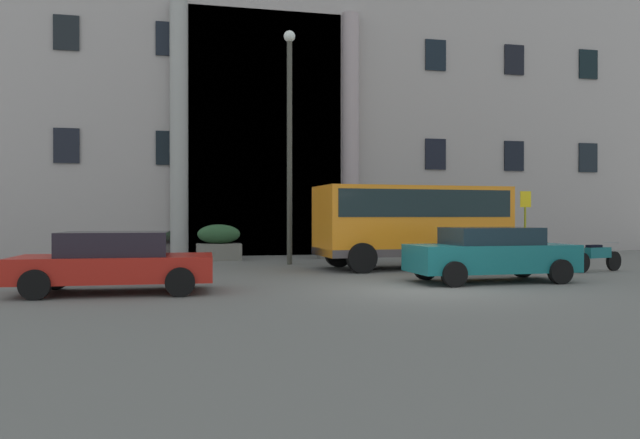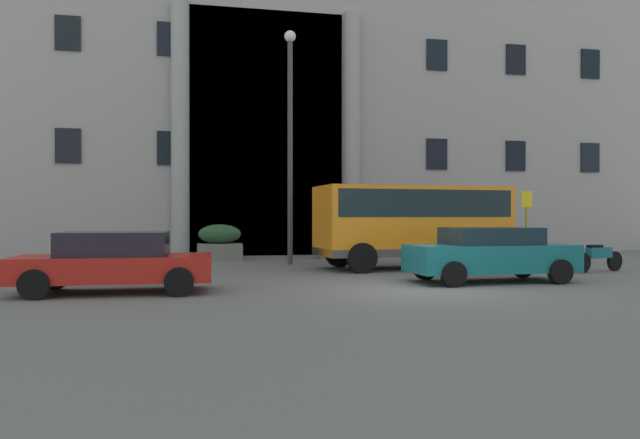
{
  "view_description": "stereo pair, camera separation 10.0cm",
  "coord_description": "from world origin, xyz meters",
  "px_view_note": "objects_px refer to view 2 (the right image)",
  "views": [
    {
      "loc": [
        -5.42,
        -13.43,
        1.71
      ],
      "look_at": [
        -1.45,
        4.2,
        1.59
      ],
      "focal_mm": 34.97,
      "sensor_mm": 36.0,
      "label": 1
    },
    {
      "loc": [
        -5.32,
        -13.45,
        1.71
      ],
      "look_at": [
        -1.45,
        4.2,
        1.59
      ],
      "focal_mm": 34.97,
      "sensor_mm": 36.0,
      "label": 2
    }
  ],
  "objects_px": {
    "orange_minibus": "(413,219)",
    "lamppost_plaza_centre": "(290,129)",
    "parked_coupe_end": "(491,254)",
    "parked_hatchback_near": "(115,261)",
    "hedge_planter_far_east": "(471,237)",
    "scooter_by_planter": "(598,257)",
    "bus_stop_sign": "(526,218)",
    "hedge_planter_west": "(220,243)",
    "hedge_planter_entrance_right": "(340,239)"
  },
  "relations": [
    {
      "from": "scooter_by_planter",
      "to": "parked_coupe_end",
      "type": "bearing_deg",
      "value": -172.63
    },
    {
      "from": "orange_minibus",
      "to": "bus_stop_sign",
      "type": "relative_size",
      "value": 2.38
    },
    {
      "from": "hedge_planter_west",
      "to": "scooter_by_planter",
      "type": "bearing_deg",
      "value": -33.92
    },
    {
      "from": "hedge_planter_entrance_right",
      "to": "parked_hatchback_near",
      "type": "height_order",
      "value": "hedge_planter_entrance_right"
    },
    {
      "from": "hedge_planter_far_east",
      "to": "parked_coupe_end",
      "type": "distance_m",
      "value": 9.89
    },
    {
      "from": "parked_coupe_end",
      "to": "lamppost_plaza_centre",
      "type": "relative_size",
      "value": 0.52
    },
    {
      "from": "hedge_planter_far_east",
      "to": "hedge_planter_entrance_right",
      "type": "relative_size",
      "value": 1.0
    },
    {
      "from": "hedge_planter_entrance_right",
      "to": "parked_coupe_end",
      "type": "relative_size",
      "value": 0.39
    },
    {
      "from": "bus_stop_sign",
      "to": "hedge_planter_far_east",
      "type": "distance_m",
      "value": 2.88
    },
    {
      "from": "parked_coupe_end",
      "to": "scooter_by_planter",
      "type": "height_order",
      "value": "parked_coupe_end"
    },
    {
      "from": "parked_hatchback_near",
      "to": "hedge_planter_west",
      "type": "bearing_deg",
      "value": 75.77
    },
    {
      "from": "hedge_planter_entrance_right",
      "to": "scooter_by_planter",
      "type": "bearing_deg",
      "value": -51.13
    },
    {
      "from": "hedge_planter_entrance_right",
      "to": "parked_coupe_end",
      "type": "distance_m",
      "value": 9.66
    },
    {
      "from": "parked_hatchback_near",
      "to": "scooter_by_planter",
      "type": "height_order",
      "value": "parked_hatchback_near"
    },
    {
      "from": "hedge_planter_west",
      "to": "parked_coupe_end",
      "type": "distance_m",
      "value": 11.23
    },
    {
      "from": "hedge_planter_far_east",
      "to": "scooter_by_planter",
      "type": "xyz_separation_m",
      "value": [
        0.64,
        -7.16,
        -0.35
      ]
    },
    {
      "from": "bus_stop_sign",
      "to": "parked_hatchback_near",
      "type": "xyz_separation_m",
      "value": [
        -14.05,
        -6.76,
        -0.93
      ]
    },
    {
      "from": "hedge_planter_entrance_right",
      "to": "parked_coupe_end",
      "type": "xyz_separation_m",
      "value": [
        1.58,
        -9.53,
        -0.02
      ]
    },
    {
      "from": "scooter_by_planter",
      "to": "lamppost_plaza_centre",
      "type": "xyz_separation_m",
      "value": [
        -8.61,
        4.86,
        4.25
      ]
    },
    {
      "from": "hedge_planter_far_east",
      "to": "hedge_planter_entrance_right",
      "type": "xyz_separation_m",
      "value": [
        -5.49,
        0.44,
        -0.06
      ]
    },
    {
      "from": "orange_minibus",
      "to": "parked_hatchback_near",
      "type": "bearing_deg",
      "value": -155.62
    },
    {
      "from": "parked_coupe_end",
      "to": "orange_minibus",
      "type": "bearing_deg",
      "value": 95.28
    },
    {
      "from": "hedge_planter_entrance_right",
      "to": "parked_hatchback_near",
      "type": "distance_m",
      "value": 12.4
    },
    {
      "from": "hedge_planter_far_east",
      "to": "lamppost_plaza_centre",
      "type": "height_order",
      "value": "lamppost_plaza_centre"
    },
    {
      "from": "hedge_planter_far_east",
      "to": "hedge_planter_west",
      "type": "height_order",
      "value": "hedge_planter_far_east"
    },
    {
      "from": "hedge_planter_west",
      "to": "lamppost_plaza_centre",
      "type": "bearing_deg",
      "value": -47.22
    },
    {
      "from": "parked_coupe_end",
      "to": "hedge_planter_west",
      "type": "bearing_deg",
      "value": 123.58
    },
    {
      "from": "bus_stop_sign",
      "to": "scooter_by_planter",
      "type": "bearing_deg",
      "value": -94.05
    },
    {
      "from": "hedge_planter_west",
      "to": "parked_hatchback_near",
      "type": "xyz_separation_m",
      "value": [
        -2.83,
        -9.53,
        0.03
      ]
    },
    {
      "from": "bus_stop_sign",
      "to": "parked_hatchback_near",
      "type": "height_order",
      "value": "bus_stop_sign"
    },
    {
      "from": "lamppost_plaza_centre",
      "to": "bus_stop_sign",
      "type": "bearing_deg",
      "value": -1.86
    },
    {
      "from": "parked_coupe_end",
      "to": "parked_hatchback_near",
      "type": "distance_m",
      "value": 9.19
    },
    {
      "from": "orange_minibus",
      "to": "hedge_planter_entrance_right",
      "type": "height_order",
      "value": "orange_minibus"
    },
    {
      "from": "bus_stop_sign",
      "to": "lamppost_plaza_centre",
      "type": "height_order",
      "value": "lamppost_plaza_centre"
    },
    {
      "from": "lamppost_plaza_centre",
      "to": "orange_minibus",
      "type": "bearing_deg",
      "value": -34.43
    },
    {
      "from": "hedge_planter_entrance_right",
      "to": "parked_hatchback_near",
      "type": "xyz_separation_m",
      "value": [
        -7.6,
        -9.8,
        -0.05
      ]
    },
    {
      "from": "orange_minibus",
      "to": "hedge_planter_far_east",
      "type": "distance_m",
      "value": 6.52
    },
    {
      "from": "orange_minibus",
      "to": "lamppost_plaza_centre",
      "type": "xyz_separation_m",
      "value": [
        -3.59,
        2.46,
        3.13
      ]
    },
    {
      "from": "hedge_planter_west",
      "to": "orange_minibus",
      "type": "bearing_deg",
      "value": -40.0
    },
    {
      "from": "scooter_by_planter",
      "to": "hedge_planter_far_east",
      "type": "bearing_deg",
      "value": 79.49
    },
    {
      "from": "hedge_planter_west",
      "to": "scooter_by_planter",
      "type": "distance_m",
      "value": 13.14
    },
    {
      "from": "hedge_planter_west",
      "to": "hedge_planter_entrance_right",
      "type": "relative_size",
      "value": 1.0
    },
    {
      "from": "hedge_planter_entrance_right",
      "to": "scooter_by_planter",
      "type": "relative_size",
      "value": 0.83
    },
    {
      "from": "hedge_planter_far_east",
      "to": "bus_stop_sign",
      "type": "bearing_deg",
      "value": -69.7
    },
    {
      "from": "bus_stop_sign",
      "to": "hedge_planter_entrance_right",
      "type": "relative_size",
      "value": 1.57
    },
    {
      "from": "orange_minibus",
      "to": "bus_stop_sign",
      "type": "distance_m",
      "value": 5.76
    },
    {
      "from": "bus_stop_sign",
      "to": "hedge_planter_entrance_right",
      "type": "xyz_separation_m",
      "value": [
        -6.45,
        3.04,
        -0.88
      ]
    },
    {
      "from": "parked_hatchback_near",
      "to": "scooter_by_planter",
      "type": "bearing_deg",
      "value": 11.41
    },
    {
      "from": "scooter_by_planter",
      "to": "bus_stop_sign",
      "type": "bearing_deg",
      "value": 70.35
    },
    {
      "from": "orange_minibus",
      "to": "bus_stop_sign",
      "type": "height_order",
      "value": "orange_minibus"
    }
  ]
}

